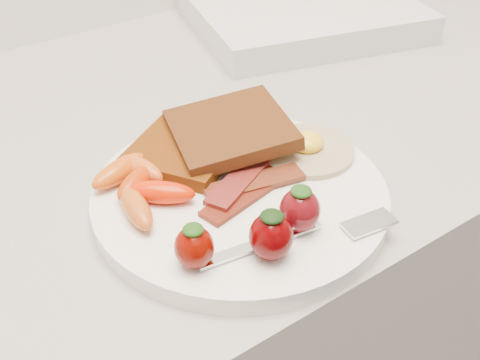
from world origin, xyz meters
TOP-DOWN VIEW (x-y plane):
  - plate at (0.02, 1.54)m, footprint 0.27×0.27m
  - toast_lower at (0.00, 1.61)m, footprint 0.13×0.13m
  - toast_upper at (0.05, 1.60)m, footprint 0.14×0.14m
  - fried_egg at (0.11, 1.55)m, footprint 0.12×0.12m
  - bacon_strips at (0.03, 1.53)m, footprint 0.11×0.07m
  - baby_carrots at (-0.06, 1.58)m, footprint 0.08×0.11m
  - strawberries at (-0.01, 1.46)m, footprint 0.13×0.06m
  - fork at (0.03, 1.45)m, footprint 0.17×0.06m
  - appliance at (0.34, 1.83)m, footprint 0.36×0.32m

SIDE VIEW (x-z plane):
  - plate at x=0.02m, z-range 0.90..0.92m
  - appliance at x=0.34m, z-range 0.90..0.94m
  - fork at x=0.03m, z-range 0.92..0.92m
  - bacon_strips at x=0.03m, z-range 0.92..0.93m
  - fried_egg at x=0.11m, z-range 0.91..0.93m
  - toast_lower at x=0.00m, z-range 0.92..0.93m
  - baby_carrots at x=-0.06m, z-range 0.92..0.94m
  - strawberries at x=-0.01m, z-range 0.92..0.96m
  - toast_upper at x=0.05m, z-range 0.93..0.95m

